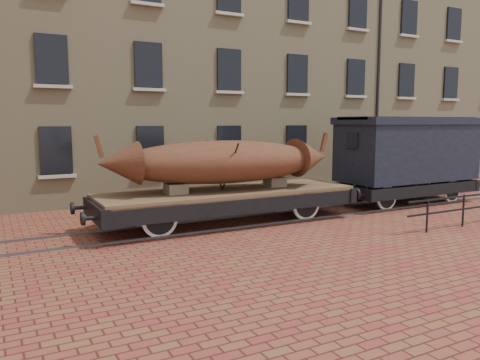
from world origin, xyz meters
name	(u,v)px	position (x,y,z in m)	size (l,w,h in m)	color
ground	(270,219)	(0.00, 0.00, 0.00)	(90.00, 90.00, 0.00)	maroon
warehouse_cream	(220,50)	(3.00, 9.99, 7.00)	(40.00, 10.19, 14.00)	tan
rail_track	(270,218)	(0.00, 0.00, 0.03)	(30.00, 1.52, 0.06)	#59595E
flatcar_wagon	(228,197)	(-1.57, 0.00, 0.87)	(9.21, 2.50, 1.39)	brown
iron_boat	(222,162)	(-1.77, 0.00, 1.98)	(7.57, 2.75, 1.77)	brown
goods_van	(408,150)	(6.32, 0.00, 2.13)	(6.57, 2.39, 3.40)	black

